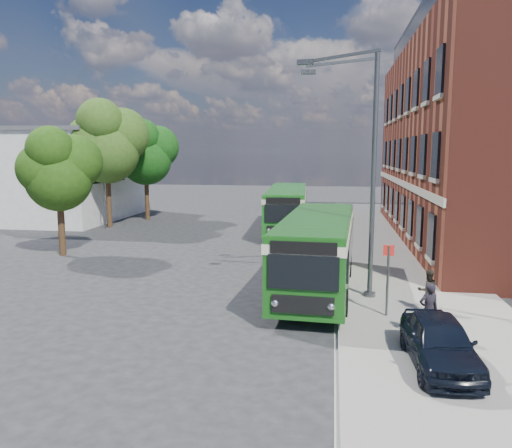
% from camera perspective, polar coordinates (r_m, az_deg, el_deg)
% --- Properties ---
extents(ground, '(120.00, 120.00, 0.00)m').
position_cam_1_polar(ground, '(21.70, -1.47, -6.52)').
color(ground, '#242427').
rests_on(ground, ground).
extents(pavement, '(6.00, 48.00, 0.15)m').
position_cam_1_polar(pavement, '(29.34, 15.01, -2.74)').
color(pavement, gray).
rests_on(pavement, ground).
extents(kerb_line, '(0.12, 48.00, 0.01)m').
position_cam_1_polar(kerb_line, '(29.17, 9.04, -2.76)').
color(kerb_line, beige).
rests_on(kerb_line, ground).
extents(brick_office, '(12.10, 26.00, 14.20)m').
position_cam_1_polar(brick_office, '(34.24, 26.62, 9.81)').
color(brick_office, maroon).
rests_on(brick_office, ground).
extents(white_building, '(9.40, 13.40, 7.30)m').
position_cam_1_polar(white_building, '(44.39, -20.64, 5.34)').
color(white_building, silver).
rests_on(white_building, ground).
extents(flagpole, '(0.95, 0.10, 9.00)m').
position_cam_1_polar(flagpole, '(37.35, -17.04, 7.01)').
color(flagpole, '#3E4144').
rests_on(flagpole, ground).
extents(street_lamp, '(2.96, 2.38, 9.00)m').
position_cam_1_polar(street_lamp, '(18.69, 12.17, 5.78)').
color(street_lamp, '#3E4144').
rests_on(street_lamp, ground).
extents(bus_stop_sign, '(0.35, 0.08, 2.52)m').
position_cam_1_polar(bus_stop_sign, '(17.03, 14.83, -5.71)').
color(bus_stop_sign, '#3E4144').
rests_on(bus_stop_sign, ground).
extents(bus_front, '(3.11, 10.29, 3.02)m').
position_cam_1_polar(bus_front, '(19.97, 7.05, -2.50)').
color(bus_front, '#165315').
rests_on(bus_front, ground).
extents(bus_rear, '(3.16, 11.95, 3.02)m').
position_cam_1_polar(bus_rear, '(34.96, 3.59, 2.18)').
color(bus_rear, '#18631A').
rests_on(bus_rear, ground).
extents(parked_car, '(1.71, 3.88, 1.30)m').
position_cam_1_polar(parked_car, '(13.71, 20.25, -12.52)').
color(parked_car, black).
rests_on(parked_car, pavement).
extents(pedestrian_a, '(0.68, 0.54, 1.63)m').
position_cam_1_polar(pedestrian_a, '(15.60, 19.12, -9.27)').
color(pedestrian_a, black).
rests_on(pedestrian_a, pavement).
extents(pedestrian_b, '(0.79, 0.66, 1.45)m').
position_cam_1_polar(pedestrian_b, '(18.05, 19.05, -7.19)').
color(pedestrian_b, black).
rests_on(pedestrian_b, pavement).
extents(tree_left, '(4.06, 3.86, 6.85)m').
position_cam_1_polar(tree_left, '(28.31, -21.63, 5.88)').
color(tree_left, '#3B2615').
rests_on(tree_left, ground).
extents(tree_mid, '(5.47, 5.20, 9.24)m').
position_cam_1_polar(tree_mid, '(37.91, -16.68, 9.05)').
color(tree_mid, '#3B2615').
rests_on(tree_mid, ground).
extents(tree_right, '(4.80, 4.57, 8.11)m').
position_cam_1_polar(tree_right, '(41.47, -12.45, 8.04)').
color(tree_right, '#3B2615').
rests_on(tree_right, ground).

